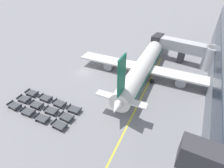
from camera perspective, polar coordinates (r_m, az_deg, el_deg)
ground_plane at (r=48.07m, az=-8.97°, el=3.82°), size 500.00×500.00×0.00m
jet_bridge at (r=54.81m, az=24.52°, el=9.82°), size 19.58×6.65×6.56m
airplane at (r=45.69m, az=10.67°, el=6.46°), size 35.40×39.78×12.64m
baggage_dolly_row_near_col_a at (r=41.26m, az=-29.23°, el=-6.18°), size 3.48×1.78×0.92m
baggage_dolly_row_near_col_b at (r=38.52m, az=-25.72°, el=-8.16°), size 3.50×1.81×0.92m
baggage_dolly_row_near_col_c at (r=36.04m, az=-21.81°, el=-10.38°), size 3.50×1.81×0.92m
baggage_dolly_row_near_col_d at (r=33.80m, az=-16.77°, el=-12.73°), size 3.48×1.76×0.92m
baggage_dolly_row_mid_a_col_a at (r=42.13m, az=-26.74°, el=-4.39°), size 3.50×1.82×0.92m
baggage_dolly_row_mid_a_col_b at (r=39.50m, az=-23.43°, el=-6.22°), size 3.47×1.75×0.92m
baggage_dolly_row_mid_a_col_c at (r=37.02m, az=-19.16°, el=-8.21°), size 3.50×1.83×0.92m
baggage_dolly_row_mid_a_col_d at (r=34.88m, az=-14.64°, el=-10.39°), size 3.49×1.78×0.92m
baggage_dolly_row_mid_b_col_a at (r=43.20m, az=-24.67°, el=-2.67°), size 3.48×1.77×0.92m
baggage_dolly_row_mid_b_col_b at (r=40.54m, az=-20.84°, el=-4.29°), size 3.47×1.74×0.92m
baggage_dolly_row_mid_b_col_c at (r=38.17m, az=-16.76°, el=-6.10°), size 3.48×1.77×0.92m
baggage_dolly_row_mid_b_col_d at (r=36.09m, az=-12.25°, el=-8.07°), size 3.49×1.79×0.92m
stand_guidance_stripe at (r=40.20m, az=10.06°, el=-3.40°), size 1.74×39.91×0.01m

